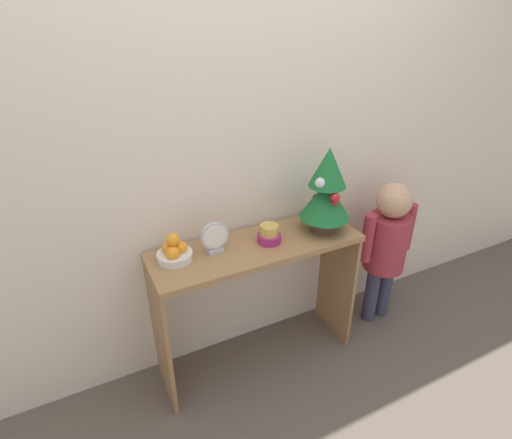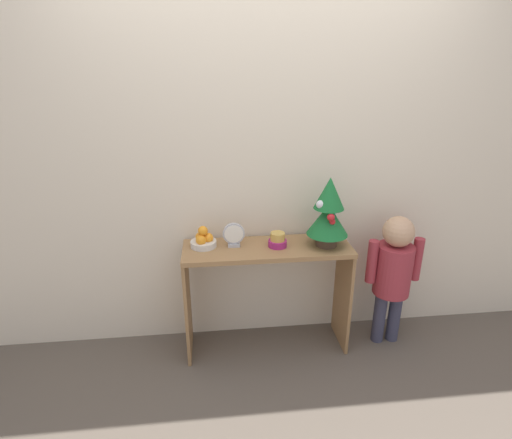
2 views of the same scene
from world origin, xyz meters
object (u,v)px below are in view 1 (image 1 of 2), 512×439
(mini_tree, at_px, (327,190))
(singing_bowl, at_px, (269,235))
(fruit_bowl, at_px, (174,252))
(child_figure, at_px, (387,241))
(desk_clock, at_px, (215,238))

(mini_tree, distance_m, singing_bowl, 0.36)
(fruit_bowl, bearing_deg, child_figure, -3.68)
(child_figure, bearing_deg, singing_bowl, 177.86)
(fruit_bowl, bearing_deg, desk_clock, -6.79)
(mini_tree, bearing_deg, child_figure, -1.18)
(singing_bowl, height_order, desk_clock, desk_clock)
(mini_tree, distance_m, desk_clock, 0.60)
(singing_bowl, height_order, child_figure, child_figure)
(singing_bowl, bearing_deg, fruit_bowl, 173.75)
(fruit_bowl, relative_size, desk_clock, 1.03)
(fruit_bowl, height_order, desk_clock, desk_clock)
(mini_tree, relative_size, desk_clock, 2.83)
(singing_bowl, xyz_separation_m, desk_clock, (-0.27, 0.03, 0.04))
(fruit_bowl, distance_m, singing_bowl, 0.46)
(singing_bowl, bearing_deg, child_figure, -2.14)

